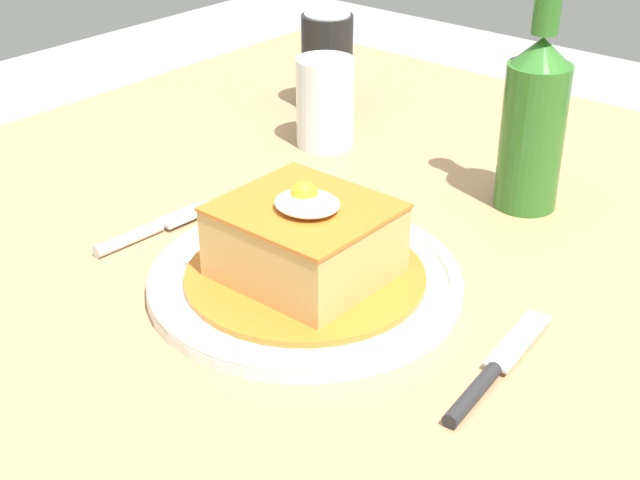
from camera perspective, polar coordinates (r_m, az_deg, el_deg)
name	(u,v)px	position (r m, az deg, el deg)	size (l,w,h in m)	color
dining_table	(446,351)	(0.90, 7.88, -6.93)	(1.24, 0.98, 0.73)	#A87F56
main_plate	(305,279)	(0.79, -0.93, -2.49)	(0.28, 0.28, 0.02)	white
sandwich_meal	(305,246)	(0.78, -0.95, -0.36)	(0.21, 0.21, 0.09)	#C66B23
fork	(147,231)	(0.90, -10.81, 0.55)	(0.02, 0.14, 0.01)	silver
knife	(487,378)	(0.69, 10.41, -8.50)	(0.03, 0.17, 0.01)	#262628
soda_can	(327,62)	(1.19, 0.45, 11.11)	(0.07, 0.07, 0.12)	black
beer_bottle_green	(535,114)	(0.93, 13.30, 7.69)	(0.06, 0.06, 0.27)	#2D6B23
drinking_glass	(325,108)	(1.08, 0.32, 8.25)	(0.07, 0.07, 0.10)	gold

